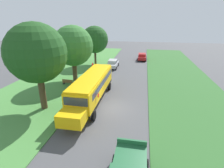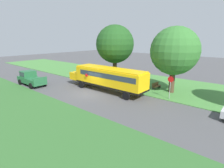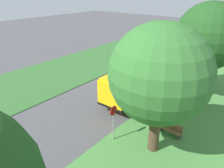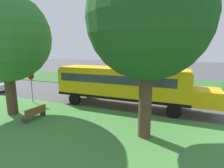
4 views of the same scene
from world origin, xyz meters
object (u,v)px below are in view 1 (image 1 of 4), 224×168
at_px(school_bus, 92,86).
at_px(car_silver_nearest, 113,63).
at_px(park_bench, 68,82).
at_px(oak_tree_roadside_mid, 73,46).
at_px(car_red_middle, 142,56).
at_px(stop_sign, 93,69).
at_px(oak_tree_far_end, 94,40).
at_px(oak_tree_beside_bus, 39,53).

distance_m(school_bus, car_silver_nearest, 15.53).
bearing_deg(park_bench, oak_tree_roadside_mid, 82.82).
xyz_separation_m(car_red_middle, oak_tree_roadside_mid, (-10.04, -16.77, 4.45)).
height_order(school_bus, park_bench, school_bus).
relative_size(school_bus, park_bench, 7.59).
height_order(stop_sign, park_bench, stop_sign).
distance_m(oak_tree_roadside_mid, oak_tree_far_end, 10.95).
bearing_deg(oak_tree_beside_bus, car_red_middle, 69.36).
xyz_separation_m(oak_tree_roadside_mid, stop_sign, (2.64, 0.99, -3.59)).
distance_m(school_bus, car_red_middle, 24.08).
height_order(oak_tree_beside_bus, oak_tree_roadside_mid, oak_tree_beside_bus).
distance_m(oak_tree_roadside_mid, stop_sign, 4.56).
xyz_separation_m(oak_tree_beside_bus, stop_sign, (2.36, 10.12, -4.27)).
bearing_deg(stop_sign, car_silver_nearest, 77.02).
distance_m(oak_tree_far_end, stop_sign, 10.77).
bearing_deg(stop_sign, park_bench, -133.00).
distance_m(car_silver_nearest, park_bench, 11.90).
relative_size(oak_tree_beside_bus, park_bench, 5.48).
relative_size(school_bus, oak_tree_roadside_mid, 1.48).
bearing_deg(car_silver_nearest, oak_tree_roadside_mid, -116.78).
height_order(school_bus, oak_tree_far_end, oak_tree_far_end).
xyz_separation_m(car_silver_nearest, park_bench, (-4.71, -10.93, -0.40)).
height_order(car_silver_nearest, stop_sign, stop_sign).
relative_size(oak_tree_roadside_mid, stop_sign, 3.06).
bearing_deg(stop_sign, oak_tree_roadside_mid, -159.52).
relative_size(car_red_middle, oak_tree_roadside_mid, 0.53).
bearing_deg(car_silver_nearest, car_red_middle, 54.92).
height_order(oak_tree_beside_bus, stop_sign, oak_tree_beside_bus).
bearing_deg(oak_tree_beside_bus, oak_tree_roadside_mid, 91.77).
relative_size(car_silver_nearest, stop_sign, 1.61).
bearing_deg(oak_tree_beside_bus, park_bench, 94.50).
bearing_deg(park_bench, car_red_middle, 61.40).
distance_m(oak_tree_beside_bus, park_bench, 8.94).
xyz_separation_m(oak_tree_far_end, stop_sign, (2.42, -9.96, -3.33)).
bearing_deg(oak_tree_beside_bus, oak_tree_far_end, 90.17).
height_order(car_red_middle, park_bench, car_red_middle).
height_order(school_bus, car_red_middle, school_bus).
xyz_separation_m(oak_tree_roadside_mid, park_bench, (-0.27, -2.13, -4.85)).
bearing_deg(school_bus, car_silver_nearest, 91.21).
bearing_deg(school_bus, stop_sign, 105.48).
relative_size(car_silver_nearest, oak_tree_far_end, 0.56).
bearing_deg(car_silver_nearest, oak_tree_far_end, 152.97).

